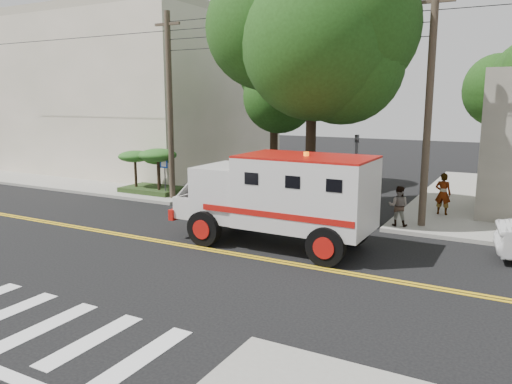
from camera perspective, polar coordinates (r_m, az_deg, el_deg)
The scene contains 13 objects.
ground at distance 17.18m, azimuth -7.02°, elevation -6.29°, with size 100.00×100.00×0.00m, color black.
sidewalk_nw at distance 35.76m, azimuth -12.11°, elevation 2.49°, with size 17.00×17.00×0.15m, color gray.
building_left at distance 37.87m, azimuth -13.25°, elevation 10.59°, with size 16.00×14.00×10.00m, color #BAB399.
utility_pole_left at distance 24.61m, azimuth -9.81°, elevation 9.35°, with size 0.28×0.28×9.00m, color #382D23.
utility_pole_right at distance 19.82m, azimuth 19.10°, elevation 8.68°, with size 0.28×0.28×9.00m, color #382D23.
tree_main at distance 21.12m, azimuth 7.33°, elevation 16.58°, with size 6.08×5.70×9.85m.
tree_left at distance 27.98m, azimuth 2.50°, elevation 12.14°, with size 4.48×4.20×7.70m.
traffic_signal at distance 19.99m, azimuth 11.34°, elevation 2.51°, with size 0.15×0.18×3.60m.
accessibility_sign at distance 25.37m, azimuth -10.41°, elevation 2.26°, with size 0.45×0.10×2.02m.
palm_planter at distance 26.46m, azimuth -11.91°, elevation 3.16°, with size 3.52×2.63×2.36m.
armored_truck at distance 16.81m, azimuth 2.86°, elevation -0.28°, with size 6.95×2.85×3.15m.
pedestrian_a at distance 22.41m, azimuth 20.59°, elevation -0.18°, with size 0.65×0.42×1.77m, color gray.
pedestrian_b at distance 19.88m, azimuth 15.97°, elevation -1.54°, with size 0.75×0.59×1.55m, color gray.
Camera 1 is at (9.63, -13.33, 4.96)m, focal length 35.00 mm.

